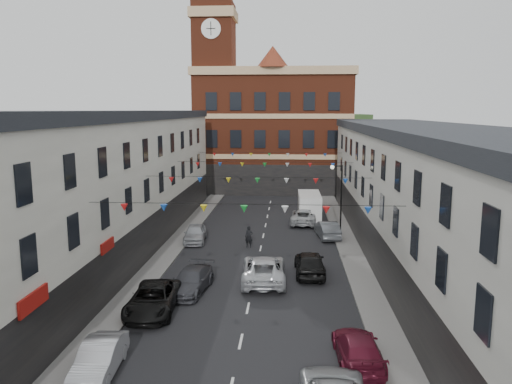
% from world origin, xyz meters
% --- Properties ---
extents(ground, '(160.00, 160.00, 0.00)m').
position_xyz_m(ground, '(0.00, 0.00, 0.00)').
color(ground, black).
rests_on(ground, ground).
extents(pavement_left, '(1.80, 64.00, 0.15)m').
position_xyz_m(pavement_left, '(-6.90, 2.00, 0.07)').
color(pavement_left, '#605E5B').
rests_on(pavement_left, ground).
extents(pavement_right, '(1.80, 64.00, 0.15)m').
position_xyz_m(pavement_right, '(6.90, 2.00, 0.07)').
color(pavement_right, '#605E5B').
rests_on(pavement_right, ground).
extents(terrace_left, '(8.40, 56.00, 10.70)m').
position_xyz_m(terrace_left, '(-11.78, 1.00, 5.35)').
color(terrace_left, beige).
rests_on(terrace_left, ground).
extents(terrace_right, '(8.40, 56.00, 9.70)m').
position_xyz_m(terrace_right, '(11.78, 1.00, 4.85)').
color(terrace_right, silver).
rests_on(terrace_right, ground).
extents(civic_building, '(20.60, 13.30, 18.50)m').
position_xyz_m(civic_building, '(0.00, 37.95, 8.14)').
color(civic_building, maroon).
rests_on(civic_building, ground).
extents(clock_tower, '(5.60, 5.60, 30.00)m').
position_xyz_m(clock_tower, '(-7.50, 35.00, 14.93)').
color(clock_tower, maroon).
rests_on(clock_tower, ground).
extents(distant_hill, '(40.00, 14.00, 10.00)m').
position_xyz_m(distant_hill, '(-4.00, 62.00, 5.00)').
color(distant_hill, '#274520').
rests_on(distant_hill, ground).
extents(street_lamp, '(1.10, 0.36, 6.00)m').
position_xyz_m(street_lamp, '(6.55, 14.00, 3.90)').
color(street_lamp, black).
rests_on(street_lamp, ground).
extents(car_left_b, '(1.71, 4.23, 1.36)m').
position_xyz_m(car_left_b, '(-5.50, -11.31, 0.68)').
color(car_left_b, '#B0B2B8').
rests_on(car_left_b, ground).
extents(car_left_c, '(2.65, 5.35, 1.46)m').
position_xyz_m(car_left_c, '(-5.03, -4.88, 0.73)').
color(car_left_c, black).
rests_on(car_left_c, ground).
extents(car_left_d, '(2.46, 4.89, 1.36)m').
position_xyz_m(car_left_d, '(-3.60, -1.68, 0.68)').
color(car_left_d, '#3A3B41').
rests_on(car_left_d, ground).
extents(car_left_e, '(2.06, 4.34, 1.43)m').
position_xyz_m(car_left_e, '(-5.50, 9.59, 0.72)').
color(car_left_e, '#9FA2A7').
rests_on(car_left_e, ground).
extents(car_right_c, '(2.03, 4.64, 1.33)m').
position_xyz_m(car_right_c, '(5.21, -9.69, 0.66)').
color(car_right_c, maroon).
rests_on(car_right_c, ground).
extents(car_right_d, '(2.05, 4.81, 1.62)m').
position_xyz_m(car_right_d, '(3.60, 1.85, 0.81)').
color(car_right_d, black).
rests_on(car_right_d, ground).
extents(car_right_e, '(2.10, 4.59, 1.46)m').
position_xyz_m(car_right_e, '(5.47, 11.70, 0.73)').
color(car_right_e, '#52555A').
rests_on(car_right_e, ground).
extents(car_right_f, '(2.74, 5.34, 1.44)m').
position_xyz_m(car_right_f, '(3.60, 16.82, 0.72)').
color(car_right_f, '#AAACAF').
rests_on(car_right_f, ground).
extents(moving_car, '(2.91, 5.89, 1.61)m').
position_xyz_m(moving_car, '(0.65, 0.43, 0.80)').
color(moving_car, silver).
rests_on(moving_car, ground).
extents(white_van, '(2.20, 5.60, 2.47)m').
position_xyz_m(white_van, '(4.23, 19.62, 1.23)').
color(white_van, white).
rests_on(white_van, ground).
extents(pedestrian, '(0.68, 0.51, 1.71)m').
position_xyz_m(pedestrian, '(-0.95, 8.28, 0.85)').
color(pedestrian, black).
rests_on(pedestrian, ground).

